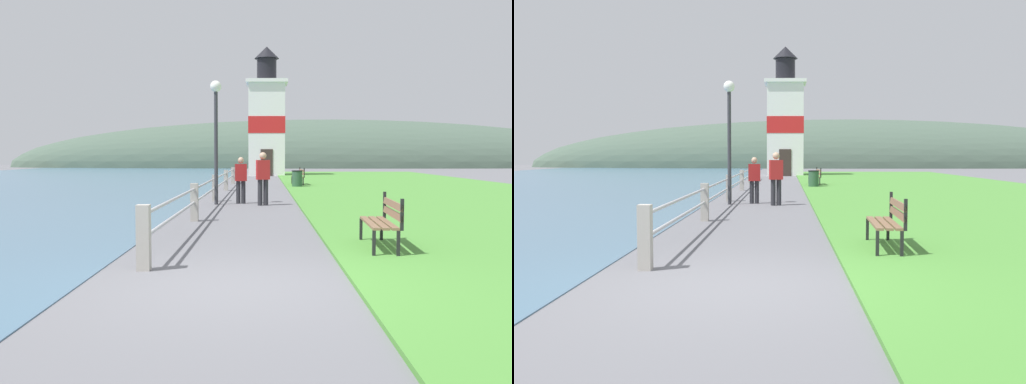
% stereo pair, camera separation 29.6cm
% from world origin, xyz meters
% --- Properties ---
extents(ground_plane, '(160.00, 160.00, 0.00)m').
position_xyz_m(ground_plane, '(0.00, 0.00, 0.00)').
color(ground_plane, slate).
extents(grass_verge, '(12.00, 53.43, 0.06)m').
position_xyz_m(grass_verge, '(7.43, 17.81, 0.03)').
color(grass_verge, '#4C8E38').
rests_on(grass_verge, ground_plane).
extents(seawall_railing, '(0.18, 29.46, 0.92)m').
position_xyz_m(seawall_railing, '(-1.33, 15.64, 0.55)').
color(seawall_railing, '#A8A399').
rests_on(seawall_railing, ground_plane).
extents(park_bench_near, '(0.55, 1.72, 0.94)m').
position_xyz_m(park_bench_near, '(2.35, 2.68, 0.54)').
color(park_bench_near, brown).
rests_on(park_bench_near, ground_plane).
extents(park_bench_midway, '(0.58, 1.92, 0.94)m').
position_xyz_m(park_bench_midway, '(2.18, 22.54, 0.54)').
color(park_bench_midway, brown).
rests_on(park_bench_midway, ground_plane).
extents(lighthouse, '(3.11, 3.11, 9.74)m').
position_xyz_m(lighthouse, '(0.59, 36.75, 4.14)').
color(lighthouse, white).
rests_on(lighthouse, ground_plane).
extents(person_strolling, '(0.45, 0.31, 1.68)m').
position_xyz_m(person_strolling, '(0.32, 11.15, 0.91)').
color(person_strolling, '#28282D').
rests_on(person_strolling, ground_plane).
extents(person_by_railing, '(0.40, 0.27, 1.52)m').
position_xyz_m(person_by_railing, '(-0.40, 11.82, 0.83)').
color(person_by_railing, '#28282D').
rests_on(person_by_railing, ground_plane).
extents(trash_bin, '(0.54, 0.54, 0.84)m').
position_xyz_m(trash_bin, '(1.98, 20.82, 0.42)').
color(trash_bin, '#2D5138').
rests_on(trash_bin, ground_plane).
extents(lamp_post, '(0.36, 0.36, 3.96)m').
position_xyz_m(lamp_post, '(-1.18, 11.46, 2.74)').
color(lamp_post, '#333338').
rests_on(lamp_post, ground_plane).
extents(distant_hillside, '(80.00, 16.00, 12.00)m').
position_xyz_m(distant_hillside, '(8.00, 65.62, 0.00)').
color(distant_hillside, '#475B4C').
rests_on(distant_hillside, ground_plane).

